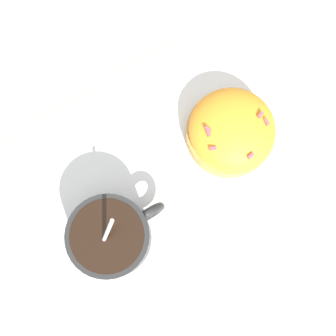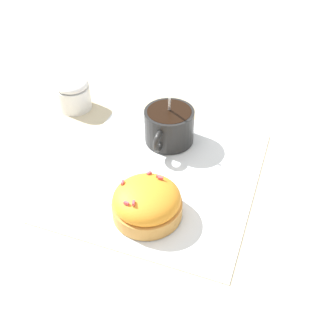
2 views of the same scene
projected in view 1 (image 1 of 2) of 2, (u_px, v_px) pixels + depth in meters
name	position (u px, v px, depth m)	size (l,w,h in m)	color
ground_plane	(170.00, 185.00, 0.52)	(3.00, 3.00, 0.00)	#C6B793
paper_napkin	(170.00, 185.00, 0.52)	(0.33, 0.30, 0.00)	white
coffee_cup	(111.00, 236.00, 0.48)	(0.11, 0.08, 0.10)	black
frosted_pastry	(231.00, 131.00, 0.51)	(0.10, 0.10, 0.05)	#D19347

